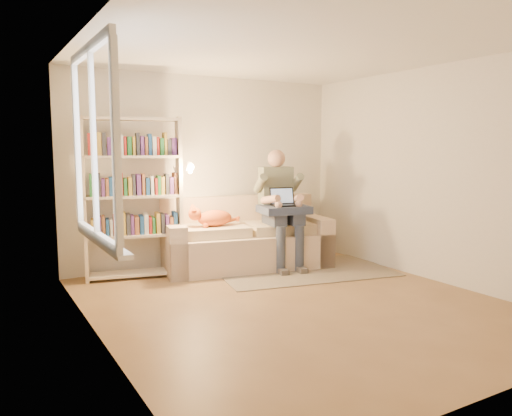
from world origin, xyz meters
TOP-DOWN VIEW (x-y plane):
  - floor at (0.00, 0.00)m, footprint 4.50×4.50m
  - ceiling at (0.00, 0.00)m, footprint 4.00×4.50m
  - wall_left at (-2.00, 0.00)m, footprint 0.02×4.50m
  - wall_right at (2.00, 0.00)m, footprint 0.02×4.50m
  - wall_back at (0.00, 2.25)m, footprint 4.00×0.02m
  - wall_front at (0.00, -2.25)m, footprint 4.00×0.02m
  - window at (-1.95, 0.20)m, footprint 0.12×1.52m
  - sofa at (0.34, 1.75)m, footprint 2.37×1.40m
  - person at (0.75, 1.50)m, footprint 0.55×0.77m
  - cat at (-0.22, 1.71)m, footprint 0.74×0.34m
  - blanket at (0.76, 1.34)m, footprint 0.71×0.62m
  - laptop at (0.76, 1.35)m, footprint 0.38×0.34m
  - bookshelf at (-1.14, 1.90)m, footprint 1.31×0.63m
  - rug at (0.88, 1.11)m, footprint 2.46×1.73m

SIDE VIEW (x-z plane):
  - floor at x=0.00m, z-range 0.00..0.00m
  - rug at x=0.88m, z-range 0.00..0.01m
  - sofa at x=0.34m, z-range -0.13..0.81m
  - cat at x=-0.22m, z-range 0.58..0.85m
  - blanket at x=0.76m, z-range 0.76..0.86m
  - person at x=0.75m, z-range 0.10..1.70m
  - laptop at x=0.76m, z-range 0.77..1.07m
  - bookshelf at x=-1.14m, z-range 0.11..2.10m
  - wall_left at x=-2.00m, z-range 0.00..2.60m
  - wall_right at x=2.00m, z-range 0.00..2.60m
  - wall_back at x=0.00m, z-range 0.00..2.60m
  - wall_front at x=0.00m, z-range 0.00..2.60m
  - window at x=-1.95m, z-range 0.53..2.22m
  - ceiling at x=0.00m, z-range 2.59..2.61m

